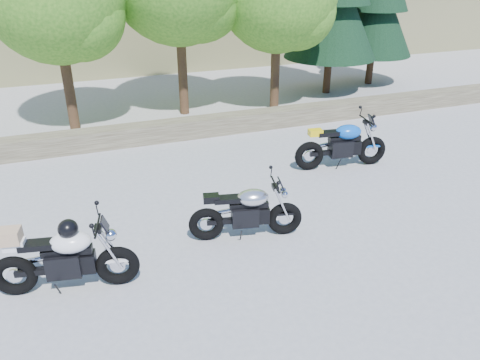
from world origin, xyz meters
TOP-DOWN VIEW (x-y plane):
  - ground at (0.00, 0.00)m, footprint 90.00×90.00m
  - stone_wall at (0.00, 5.50)m, footprint 22.00×0.55m
  - silver_bike at (0.05, 0.27)m, footprint 1.98×0.71m
  - white_bike at (-2.95, -0.15)m, footprint 2.09×0.71m
  - blue_bike at (3.21, 2.32)m, footprint 2.23×0.71m

SIDE VIEW (x-z plane):
  - ground at x=0.00m, z-range 0.00..0.00m
  - stone_wall at x=0.00m, z-range 0.00..0.50m
  - silver_bike at x=0.05m, z-range -0.01..0.99m
  - blue_bike at x=3.21m, z-range -0.02..1.11m
  - white_bike at x=-2.95m, z-range -0.01..1.15m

